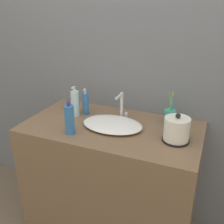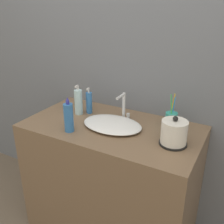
{
  "view_description": "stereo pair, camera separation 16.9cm",
  "coord_description": "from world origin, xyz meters",
  "views": [
    {
      "loc": [
        0.6,
        -1.12,
        1.65
      ],
      "look_at": [
        0.0,
        0.31,
        0.99
      ],
      "focal_mm": 42.0,
      "sensor_mm": 36.0,
      "label": 1
    },
    {
      "loc": [
        0.76,
        -1.05,
        1.65
      ],
      "look_at": [
        0.0,
        0.31,
        0.99
      ],
      "focal_mm": 42.0,
      "sensor_mm": 36.0,
      "label": 2
    }
  ],
  "objects": [
    {
      "name": "faucet",
      "position": [
        0.02,
        0.46,
        0.99
      ],
      "size": [
        0.06,
        0.12,
        0.19
      ],
      "color": "silver",
      "rests_on": "vanity_counter"
    },
    {
      "name": "sink_basin",
      "position": [
        0.01,
        0.3,
        0.9
      ],
      "size": [
        0.4,
        0.28,
        0.04
      ],
      "color": "white",
      "rests_on": "vanity_counter"
    },
    {
      "name": "wall_back",
      "position": [
        0.0,
        0.65,
        1.3
      ],
      "size": [
        6.0,
        0.04,
        2.6
      ],
      "color": "slate",
      "rests_on": "ground_plane"
    },
    {
      "name": "shampoo_bottle",
      "position": [
        -0.2,
        0.12,
        0.98
      ],
      "size": [
        0.06,
        0.06,
        0.23
      ],
      "color": "#3370B7",
      "rests_on": "vanity_counter"
    },
    {
      "name": "vanity_counter",
      "position": [
        0.0,
        0.31,
        0.44
      ],
      "size": [
        1.17,
        0.63,
        0.89
      ],
      "color": "brown",
      "rests_on": "ground_plane"
    },
    {
      "name": "lotion_bottle",
      "position": [
        -0.31,
        0.37,
        0.98
      ],
      "size": [
        0.06,
        0.06,
        0.22
      ],
      "color": "silver",
      "rests_on": "vanity_counter"
    },
    {
      "name": "mouthwash_bottle",
      "position": [
        -0.25,
        0.43,
        0.97
      ],
      "size": [
        0.04,
        0.04,
        0.19
      ],
      "color": "#3370B7",
      "rests_on": "vanity_counter"
    },
    {
      "name": "electric_kettle",
      "position": [
        0.43,
        0.27,
        0.95
      ],
      "size": [
        0.16,
        0.16,
        0.18
      ],
      "color": "black",
      "rests_on": "vanity_counter"
    },
    {
      "name": "toothbrush_cup",
      "position": [
        0.35,
        0.48,
        0.94
      ],
      "size": [
        0.08,
        0.08,
        0.23
      ],
      "color": "teal",
      "rests_on": "vanity_counter"
    }
  ]
}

